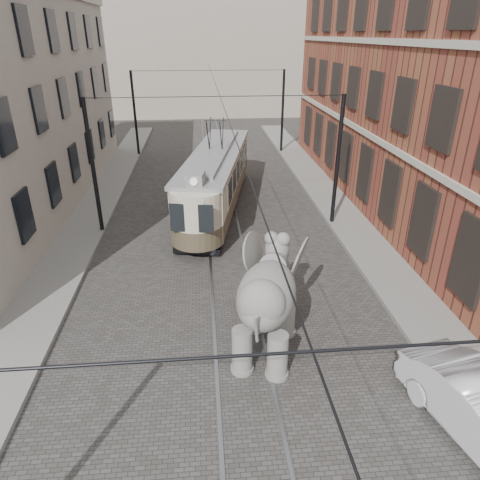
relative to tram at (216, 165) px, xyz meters
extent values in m
plane|color=#413E3C|center=(0.19, -8.74, -2.27)|extent=(120.00, 120.00, 0.00)
cube|color=slate|center=(6.19, -8.74, -2.19)|extent=(2.00, 60.00, 0.15)
cube|color=slate|center=(-6.31, -8.74, -2.19)|extent=(2.00, 60.00, 0.15)
cube|color=brown|center=(11.19, 0.26, 3.73)|extent=(8.00, 26.00, 12.00)
cube|color=gray|center=(0.19, 31.26, 4.73)|extent=(28.00, 10.00, 14.00)
camera|label=1|loc=(-0.71, -21.50, 6.05)|focal=32.54mm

